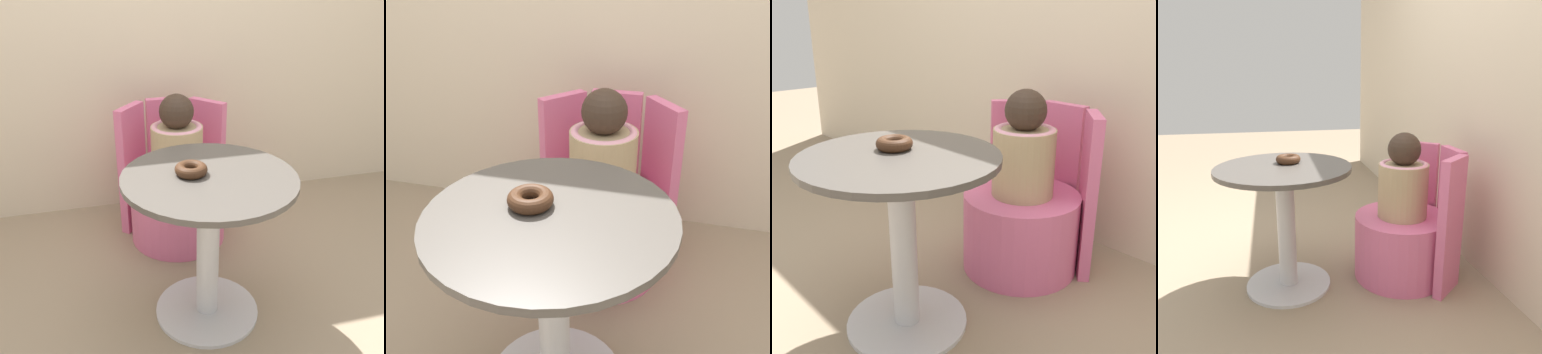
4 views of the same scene
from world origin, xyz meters
The scene contains 5 objects.
round_table centered at (-0.01, -0.03, 0.47)m, with size 0.71×0.71×0.69m.
tub_chair centered at (0.01, 0.62, 0.19)m, with size 0.53×0.53×0.37m.
booth_backrest centered at (0.01, 0.84, 0.37)m, with size 0.63×0.23×0.75m.
child_figure centered at (0.01, 0.62, 0.58)m, with size 0.28×0.28×0.48m.
donut centered at (-0.08, 0.00, 0.71)m, with size 0.13×0.13×0.04m.
Camera 2 is at (0.32, -1.00, 1.36)m, focal length 42.00 mm.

